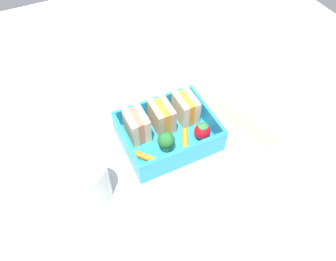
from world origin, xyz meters
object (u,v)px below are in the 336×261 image
at_px(carrot_stick_far_left, 147,157).
at_px(sandwich_left, 137,126).
at_px(broccoli_floret, 166,141).
at_px(strawberry_far_left, 202,131).
at_px(sandwich_center_left, 162,117).
at_px(drinking_glass, 92,182).
at_px(carrot_stick_left, 185,140).
at_px(sandwich_center, 186,108).
at_px(chopstick_pair, 234,117).

bearing_deg(carrot_stick_far_left, sandwich_left, 83.06).
distance_m(broccoli_floret, strawberry_far_left, 0.07).
distance_m(sandwich_center_left, drinking_glass, 0.18).
bearing_deg(carrot_stick_left, carrot_stick_far_left, -176.79).
bearing_deg(carrot_stick_left, sandwich_left, 143.39).
xyz_separation_m(sandwich_center, chopstick_pair, (0.09, -0.03, -0.04)).
bearing_deg(broccoli_floret, sandwich_center_left, 72.74).
bearing_deg(carrot_stick_far_left, broccoli_floret, 6.95).
bearing_deg(carrot_stick_far_left, chopstick_pair, 6.89).
distance_m(sandwich_center_left, chopstick_pair, 0.15).
bearing_deg(chopstick_pair, carrot_stick_left, -170.73).
height_order(broccoli_floret, strawberry_far_left, broccoli_floret).
distance_m(sandwich_left, carrot_stick_far_left, 0.06).
bearing_deg(drinking_glass, strawberry_far_left, 5.92).
bearing_deg(sandwich_center_left, sandwich_left, 180.00).
height_order(sandwich_left, carrot_stick_left, sandwich_left).
distance_m(sandwich_center, strawberry_far_left, 0.06).
distance_m(carrot_stick_far_left, strawberry_far_left, 0.11).
xyz_separation_m(carrot_stick_far_left, drinking_glass, (-0.10, -0.02, 0.02)).
height_order(sandwich_center, broccoli_floret, sandwich_center).
bearing_deg(sandwich_center_left, carrot_stick_far_left, -134.57).
height_order(sandwich_center, carrot_stick_left, sandwich_center).
xyz_separation_m(sandwich_center_left, carrot_stick_left, (0.02, -0.05, -0.02)).
height_order(broccoli_floret, chopstick_pair, broccoli_floret).
bearing_deg(sandwich_center_left, strawberry_far_left, -44.90).
relative_size(sandwich_center_left, broccoli_floret, 1.29).
distance_m(carrot_stick_left, strawberry_far_left, 0.04).
height_order(strawberry_far_left, chopstick_pair, strawberry_far_left).
bearing_deg(carrot_stick_left, sandwich_center_left, 112.35).
bearing_deg(strawberry_far_left, carrot_stick_far_left, -178.80).
xyz_separation_m(carrot_stick_far_left, chopstick_pair, (0.20, 0.02, -0.01)).
relative_size(sandwich_left, carrot_stick_far_left, 1.12).
height_order(sandwich_center_left, drinking_glass, drinking_glass).
xyz_separation_m(broccoli_floret, strawberry_far_left, (0.07, -0.00, -0.01)).
distance_m(broccoli_floret, chopstick_pair, 0.16).
relative_size(carrot_stick_far_left, carrot_stick_left, 0.96).
xyz_separation_m(sandwich_left, carrot_stick_left, (0.07, -0.05, -0.02)).
distance_m(carrot_stick_far_left, broccoli_floret, 0.05).
distance_m(carrot_stick_left, chopstick_pair, 0.12).
height_order(sandwich_left, sandwich_center_left, same).
relative_size(sandwich_center, carrot_stick_far_left, 1.12).
bearing_deg(broccoli_floret, sandwich_center, 38.55).
relative_size(carrot_stick_far_left, drinking_glass, 0.60).
xyz_separation_m(sandwich_left, strawberry_far_left, (0.11, -0.06, -0.01)).
bearing_deg(broccoli_floret, carrot_stick_left, -0.76).
height_order(carrot_stick_far_left, carrot_stick_left, same).
bearing_deg(sandwich_center, chopstick_pair, -20.03).
xyz_separation_m(broccoli_floret, carrot_stick_left, (0.04, -0.00, -0.02)).
height_order(sandwich_center_left, broccoli_floret, sandwich_center_left).
bearing_deg(sandwich_center, strawberry_far_left, -84.10).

